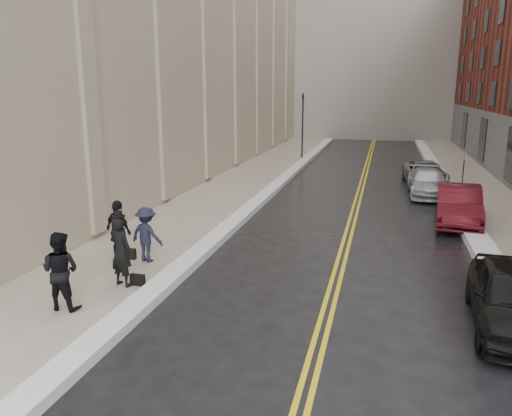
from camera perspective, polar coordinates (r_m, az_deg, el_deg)
The scene contains 16 objects.
ground at distance 11.04m, azimuth -7.32°, elevation -16.72°, with size 160.00×160.00×0.00m, color black.
sidewalk_left at distance 26.69m, azimuth -3.68°, elevation 1.65°, with size 4.00×64.00×0.15m, color gray.
sidewalk_right at distance 25.97m, azimuth 25.94°, elevation -0.03°, with size 3.00×64.00×0.15m, color gray.
lane_stripe_a at distance 25.46m, azimuth 11.21°, elevation 0.67°, with size 0.12×64.00×0.01m, color gold.
lane_stripe_b at distance 25.45m, azimuth 11.75°, elevation 0.64°, with size 0.12×64.00×0.01m, color gold.
snow_ridge_left at distance 26.07m, azimuth 1.13°, elevation 1.51°, with size 0.70×60.80×0.26m, color white.
snow_ridge_right at distance 25.64m, azimuth 21.92°, elevation 0.37°, with size 0.85×60.80×0.30m, color white.
traffic_signal at distance 39.40m, azimuth 5.35°, elevation 9.85°, with size 0.18×0.15×5.20m.
parking_sign_far at distance 29.43m, azimuth 22.63°, elevation 4.28°, with size 0.06×0.35×2.23m.
car_maroon at distance 22.46m, azimuth 22.13°, elevation 0.32°, with size 1.70×4.89×1.61m, color #4A0D15.
car_silver_near at distance 27.96m, azimuth 19.05°, elevation 2.76°, with size 1.94×4.76×1.38m, color #ACAEB4.
car_silver_far at distance 31.30m, azimuth 18.73°, elevation 3.84°, with size 2.25×4.88×1.36m, color gray.
pedestrian_main at distance 14.34m, azimuth -15.17°, elevation -4.80°, with size 0.73×0.48×2.00m, color black.
pedestrian_a at distance 13.34m, azimuth -21.45°, elevation -6.68°, with size 0.97×0.76×2.00m, color black.
pedestrian_b at distance 16.19m, azimuth -12.40°, elevation -2.97°, with size 1.14×0.66×1.77m, color black.
pedestrian_c at distance 16.45m, azimuth -15.42°, elevation -2.52°, with size 1.16×0.48×1.97m, color black.
Camera 1 is at (3.66, -8.82, 5.53)m, focal length 35.00 mm.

